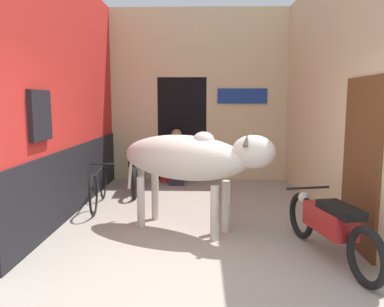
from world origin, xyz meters
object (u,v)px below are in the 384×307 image
Objects in this scene: bicycle at (99,187)px; shopkeeper_seated at (177,156)px; motorcycle_near at (329,224)px; cow at (190,158)px; motorcycle_far at (137,171)px; plastic_stool at (166,172)px.

bicycle is 1.44× the size of shopkeeper_seated.
motorcycle_near is 4.41m from shopkeeper_seated.
cow is 1.29× the size of bicycle.
shopkeeper_seated is (0.77, 0.59, 0.23)m from motorcycle_far.
cow is at bearing -64.23° from motorcycle_far.
bicycle is (-3.25, 2.11, -0.07)m from motorcycle_near.
motorcycle_near is 1.12× the size of bicycle.
motorcycle_near is at bearing -62.69° from shopkeeper_seated.
plastic_stool is (-0.66, 3.23, -0.81)m from cow.
motorcycle_near is at bearing -29.37° from cow.
motorcycle_far is (-2.79, 3.32, -0.01)m from motorcycle_near.
cow reaches higher than motorcycle_far.
motorcycle_far is 1.59× the size of shopkeeper_seated.
motorcycle_far is at bearing -142.44° from shopkeeper_seated.
plastic_stool is (-2.29, 4.15, -0.19)m from motorcycle_near.
shopkeeper_seated reaches higher than bicycle.
bicycle is at bearing -115.38° from plastic_stool.
plastic_stool is at bearing 138.53° from shopkeeper_seated.
cow reaches higher than motorcycle_near.
cow reaches higher than bicycle.
shopkeeper_seated is at bearing -41.47° from plastic_stool.
shopkeeper_seated is at bearing 55.54° from bicycle.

